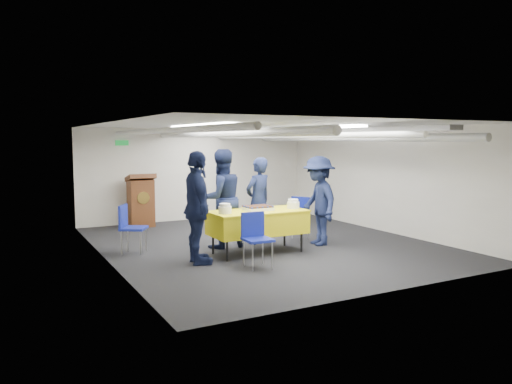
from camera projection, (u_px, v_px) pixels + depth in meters
ground at (264, 244)px, 9.75m from camera, size 7.00×7.00×0.00m
room_shell at (259, 150)px, 9.96m from camera, size 6.00×7.00×2.30m
serving_table at (258, 222)px, 8.89m from camera, size 1.72×0.83×0.77m
sheet_cake at (258, 208)px, 8.90m from camera, size 0.49×0.38×0.09m
plate_stack_left at (225, 209)px, 8.51m from camera, size 0.23×0.23×0.17m
plate_stack_right at (293, 204)px, 9.15m from camera, size 0.23×0.23×0.17m
podium at (141, 201)px, 11.61m from camera, size 0.62×0.53×1.25m
chair_near at (256, 234)px, 7.96m from camera, size 0.44×0.44×0.87m
chair_right at (298, 214)px, 10.07m from camera, size 0.58×0.58×0.87m
chair_left at (129, 224)px, 8.90m from camera, size 0.58×0.58×0.87m
sailor_a at (258, 201)px, 9.70m from camera, size 0.71×0.57×1.69m
sailor_b at (221, 199)px, 9.32m from camera, size 0.92×0.73×1.85m
sailor_c at (197, 208)px, 8.09m from camera, size 0.63×1.14×1.85m
sailor_d at (319, 201)px, 9.57m from camera, size 0.80×1.19×1.72m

